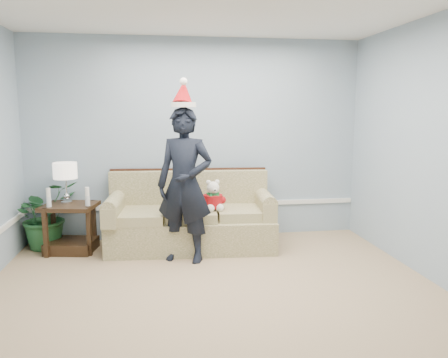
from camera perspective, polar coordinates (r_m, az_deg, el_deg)
name	(u,v)px	position (r m, az deg, el deg)	size (l,w,h in m)	color
room_shell	(223,161)	(3.47, -0.13, 2.43)	(4.54, 5.04, 2.74)	tan
wainscot_trim	(96,235)	(4.81, -16.35, -7.01)	(4.49, 4.99, 0.06)	white
sofa	(191,220)	(5.66, -4.33, -5.36)	(2.14, 1.03, 0.98)	olive
side_table	(71,233)	(5.79, -19.35, -6.68)	(0.70, 0.62, 0.60)	#392614
table_lamp	(65,172)	(5.70, -20.04, 0.82)	(0.29, 0.29, 0.51)	silver
candle_pair	(68,198)	(5.56, -19.69, -2.32)	(0.51, 0.06, 0.23)	silver
houseplant	(45,215)	(6.02, -22.30, -4.37)	(0.77, 0.67, 0.85)	#21592C
man	(185,185)	(5.03, -5.15, -0.80)	(0.65, 0.43, 1.79)	black
santa_hat	(183,95)	(4.98, -5.33, 10.93)	(0.35, 0.38, 0.33)	white
teddy_bear	(213,199)	(5.43, -1.45, -2.65)	(0.27, 0.29, 0.39)	white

